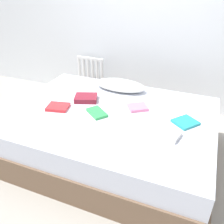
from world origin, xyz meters
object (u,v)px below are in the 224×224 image
(textbook_maroon, at_px, (86,98))
(textbook_white, at_px, (168,134))
(textbook_green, at_px, (97,113))
(textbook_red, at_px, (58,107))
(pillow, at_px, (120,85))
(radiator, at_px, (91,74))
(textbook_pink, at_px, (138,107))
(bed, at_px, (110,134))
(textbook_teal, at_px, (185,122))

(textbook_maroon, relative_size, textbook_white, 1.23)
(textbook_green, distance_m, textbook_red, 0.41)
(textbook_maroon, bearing_deg, pillow, 37.75)
(textbook_white, height_order, textbook_red, textbook_white)
(pillow, xyz_separation_m, textbook_maroon, (-0.24, -0.39, -0.03))
(pillow, relative_size, textbook_white, 3.15)
(radiator, distance_m, textbook_pink, 1.47)
(radiator, distance_m, textbook_maroon, 1.17)
(textbook_pink, bearing_deg, pillow, 98.76)
(radiator, height_order, textbook_pink, radiator)
(pillow, relative_size, textbook_green, 2.71)
(textbook_green, relative_size, textbook_pink, 1.20)
(bed, xyz_separation_m, textbook_red, (-0.51, -0.12, 0.27))
(pillow, distance_m, textbook_red, 0.77)
(textbook_teal, relative_size, textbook_maroon, 0.85)
(textbook_maroon, distance_m, textbook_red, 0.32)
(textbook_teal, relative_size, textbook_white, 1.05)
(textbook_white, relative_size, textbook_red, 0.91)
(pillow, distance_m, textbook_pink, 0.48)
(pillow, bearing_deg, textbook_teal, -29.58)
(textbook_maroon, relative_size, textbook_pink, 1.27)
(textbook_red, bearing_deg, bed, 0.33)
(radiator, height_order, textbook_maroon, radiator)
(pillow, bearing_deg, textbook_maroon, -121.92)
(textbook_red, bearing_deg, radiator, 90.28)
(bed, bearing_deg, textbook_white, -16.99)
(textbook_green, xyz_separation_m, textbook_pink, (0.33, 0.25, 0.00))
(pillow, bearing_deg, textbook_green, -91.23)
(textbook_maroon, bearing_deg, textbook_red, -144.39)
(textbook_white, xyz_separation_m, textbook_pink, (-0.37, 0.36, -0.01))
(textbook_teal, xyz_separation_m, textbook_green, (-0.81, -0.15, 0.00))
(bed, xyz_separation_m, radiator, (-0.81, 1.20, 0.10))
(radiator, xyz_separation_m, textbook_green, (0.71, -1.27, 0.16))
(textbook_maroon, xyz_separation_m, textbook_pink, (0.56, 0.03, -0.01))
(textbook_green, distance_m, textbook_pink, 0.41)
(textbook_maroon, height_order, textbook_pink, textbook_maroon)
(textbook_teal, distance_m, textbook_red, 1.23)
(textbook_maroon, relative_size, textbook_red, 1.12)
(pillow, height_order, textbook_red, pillow)
(radiator, relative_size, textbook_white, 2.76)
(pillow, bearing_deg, textbook_white, -45.96)
(pillow, bearing_deg, textbook_pink, -47.71)
(textbook_green, bearing_deg, textbook_pink, 74.20)
(radiator, distance_m, textbook_red, 1.36)
(textbook_green, height_order, textbook_maroon, textbook_maroon)
(textbook_white, distance_m, textbook_pink, 0.51)
(radiator, xyz_separation_m, textbook_white, (1.41, -1.38, 0.17))
(textbook_teal, bearing_deg, pillow, 98.99)
(textbook_green, height_order, textbook_white, textbook_white)
(radiator, distance_m, pillow, 1.00)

